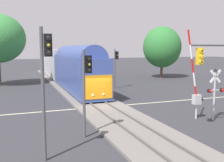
% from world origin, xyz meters
% --- Properties ---
extents(ground_plane, '(220.00, 220.00, 0.00)m').
position_xyz_m(ground_plane, '(0.00, 0.00, 0.00)').
color(ground_plane, '#333338').
extents(road_centre_stripe, '(44.00, 0.20, 0.01)m').
position_xyz_m(road_centre_stripe, '(0.00, 0.00, 0.00)').
color(road_centre_stripe, beige).
rests_on(road_centre_stripe, ground).
extents(railway_track, '(4.40, 80.00, 0.32)m').
position_xyz_m(railway_track, '(0.00, 0.00, 0.10)').
color(railway_track, slate).
rests_on(railway_track, ground).
extents(commuter_train, '(3.04, 40.28, 5.16)m').
position_xyz_m(commuter_train, '(0.00, 19.29, 2.78)').
color(commuter_train, '#384C93').
rests_on(commuter_train, railway_track).
extents(crossing_gate_near, '(1.56, 0.40, 6.46)m').
position_xyz_m(crossing_gate_near, '(5.36, -6.12, 2.03)').
color(crossing_gate_near, '#B7B7BC').
rests_on(crossing_gate_near, ground).
extents(crossing_signal_mast, '(1.36, 0.44, 3.76)m').
position_xyz_m(crossing_signal_mast, '(6.36, -6.88, 2.30)').
color(crossing_signal_mast, '#B2B2B7').
rests_on(crossing_signal_mast, ground).
extents(traffic_signal_far_side, '(0.53, 0.38, 5.06)m').
position_xyz_m(traffic_signal_far_side, '(5.20, 9.57, 3.39)').
color(traffic_signal_far_side, '#4C4C51').
rests_on(traffic_signal_far_side, ground).
extents(traffic_signal_near_left, '(0.53, 0.38, 6.09)m').
position_xyz_m(traffic_signal_near_left, '(-5.62, -9.64, 4.06)').
color(traffic_signal_near_left, '#4C4C51').
rests_on(traffic_signal_near_left, ground).
extents(traffic_signal_median, '(0.53, 0.38, 5.05)m').
position_xyz_m(traffic_signal_median, '(-3.11, -7.19, 3.39)').
color(traffic_signal_median, '#4C4C51').
rests_on(traffic_signal_median, ground).
extents(maple_right_background, '(6.58, 6.58, 8.91)m').
position_xyz_m(maple_right_background, '(17.12, 18.18, 5.35)').
color(maple_right_background, brown).
rests_on(maple_right_background, ground).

